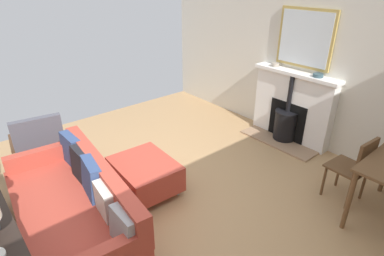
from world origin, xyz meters
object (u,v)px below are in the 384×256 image
ottoman (145,174)px  dining_chair_near_fireplace (356,165)px  fireplace (290,111)px  sofa (75,207)px  mantel_bowl_far (318,75)px  armchair_accent (39,140)px  mantel_bowl_near (275,65)px

ottoman → dining_chair_near_fireplace: bearing=135.3°
fireplace → ottoman: bearing=-7.2°
sofa → fireplace: bearing=177.2°
mantel_bowl_far → dining_chair_near_fireplace: 1.49m
mantel_bowl_far → dining_chair_near_fireplace: bearing=52.7°
armchair_accent → dining_chair_near_fireplace: size_ratio=1.01×
mantel_bowl_near → dining_chair_near_fireplace: bearing=65.9°
fireplace → sofa: bearing=-2.8°
fireplace → ottoman: (2.55, -0.32, -0.24)m
fireplace → mantel_bowl_near: size_ratio=11.20×
sofa → ottoman: 0.94m
fireplace → mantel_bowl_far: size_ratio=9.56×
sofa → dining_chair_near_fireplace: size_ratio=2.43×
sofa → armchair_accent: bearing=-93.9°
mantel_bowl_near → sofa: mantel_bowl_near is taller
ottoman → dining_chair_near_fireplace: 2.48m
ottoman → sofa: bearing=9.4°
sofa → dining_chair_near_fireplace: 3.11m
mantel_bowl_near → dining_chair_near_fireplace: (0.81, 1.80, -0.67)m
mantel_bowl_far → mantel_bowl_near: bearing=-90.0°
mantel_bowl_far → armchair_accent: bearing=-30.2°
fireplace → mantel_bowl_far: 0.75m
mantel_bowl_far → armchair_accent: mantel_bowl_far is taller
mantel_bowl_far → ottoman: bearing=-14.7°
ottoman → mantel_bowl_far: bearing=165.3°
armchair_accent → dining_chair_near_fireplace: bearing=130.3°
mantel_bowl_near → sofa: bearing=3.7°
mantel_bowl_far → armchair_accent: size_ratio=0.17×
fireplace → armchair_accent: (3.38, -1.62, -0.02)m
fireplace → mantel_bowl_near: (-0.01, -0.40, 0.67)m
fireplace → ottoman: size_ratio=1.67×
fireplace → mantel_bowl_far: bearing=91.4°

